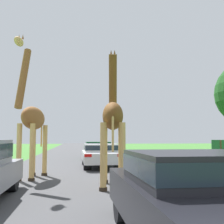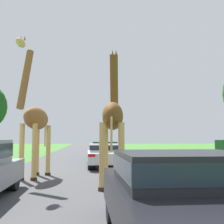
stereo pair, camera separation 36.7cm
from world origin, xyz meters
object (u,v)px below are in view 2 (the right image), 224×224
(car_far_ahead, at_px, (105,154))
(sign_post, at_px, (224,152))
(giraffe_near_road, at_px, (113,118))
(giraffe_companion, at_px, (35,120))
(car_lead_maroon, at_px, (185,196))
(car_queue_right, at_px, (105,149))

(car_far_ahead, relative_size, sign_post, 3.03)
(giraffe_near_road, xyz_separation_m, giraffe_companion, (-2.82, 2.02, 0.06))
(giraffe_companion, relative_size, car_lead_maroon, 1.17)
(car_lead_maroon, distance_m, car_queue_right, 17.10)
(giraffe_near_road, height_order, giraffe_companion, giraffe_companion)
(car_far_ahead, bearing_deg, sign_post, -50.38)
(giraffe_near_road, relative_size, sign_post, 3.33)
(car_lead_maroon, relative_size, car_far_ahead, 0.99)
(sign_post, bearing_deg, giraffe_companion, 171.92)
(car_lead_maroon, bearing_deg, giraffe_near_road, 95.85)
(giraffe_companion, distance_m, sign_post, 7.20)
(giraffe_near_road, bearing_deg, car_queue_right, 95.32)
(car_queue_right, xyz_separation_m, sign_post, (3.71, -10.97, 0.33))
(giraffe_companion, relative_size, car_queue_right, 1.24)
(car_queue_right, relative_size, car_far_ahead, 0.94)
(giraffe_companion, distance_m, car_lead_maroon, 8.02)
(car_far_ahead, height_order, sign_post, sign_post)
(giraffe_near_road, relative_size, car_far_ahead, 1.10)
(car_far_ahead, xyz_separation_m, sign_post, (4.07, -4.91, 0.34))
(giraffe_companion, relative_size, sign_post, 3.51)
(sign_post, bearing_deg, car_far_ahead, 129.62)
(car_lead_maroon, height_order, car_far_ahead, car_lead_maroon)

